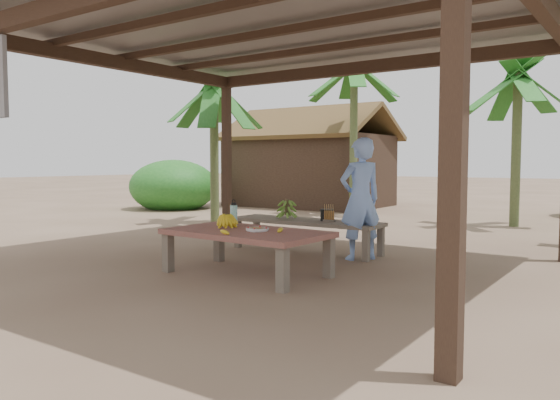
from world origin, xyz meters
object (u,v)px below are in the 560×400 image
Objects in this scene: woman at (360,199)px; plate at (257,229)px; ripe_banana_bunch at (225,220)px; bench at (306,224)px; water_flask at (234,215)px; cooking_pot at (327,215)px; work_table at (246,236)px.

plate is at bearing 17.48° from woman.
plate is (0.53, -0.07, -0.07)m from ripe_banana_bunch.
bench is 6.99× the size of water_flask.
water_flask reaches higher than cooking_pot.
bench is at bearing -63.43° from woman.
plate is at bearing -7.86° from ripe_banana_bunch.
water_flask is at bearing 155.49° from plate.
plate is 0.16× the size of woman.
woman is (0.46, 1.57, 0.27)m from plate.
woman is at bearing -15.43° from cooking_pot.
cooking_pot is at bearing 74.24° from water_flask.
work_table reaches higher than bench.
water_flask is (-0.54, 0.25, 0.11)m from plate.
ripe_banana_bunch is 0.18× the size of woman.
plate is 1.66m from woman.
ripe_banana_bunch reaches higher than cooking_pot.
water_flask is at bearing 95.09° from ripe_banana_bunch.
ripe_banana_bunch is (-0.09, -1.62, 0.19)m from bench.
plate is (0.43, -1.69, 0.12)m from bench.
bench is (-0.29, 1.71, -0.04)m from work_table.
cooking_pot is (0.31, 0.05, 0.13)m from bench.
plate is 1.39× the size of cooking_pot.
ripe_banana_bunch is (-0.39, 0.09, 0.15)m from work_table.
water_flask is 1.55m from cooking_pot.
water_flask is 1.67m from woman.
cooking_pot reaches higher than work_table.
cooking_pot is 0.12× the size of woman.
cooking_pot reaches higher than bench.
woman reaches higher than water_flask.
ripe_banana_bunch is 0.53m from plate.
cooking_pot is at bearing 93.97° from plate.
ripe_banana_bunch is 1.71m from cooking_pot.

